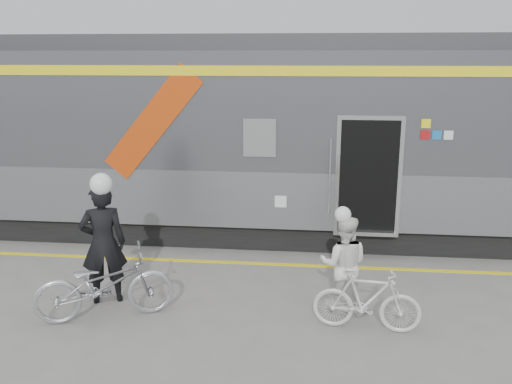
# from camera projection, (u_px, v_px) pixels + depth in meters

# --- Properties ---
(ground) EXTENTS (90.00, 90.00, 0.00)m
(ground) POSITION_uv_depth(u_px,v_px,m) (268.00, 320.00, 7.83)
(ground) COLOR slate
(ground) RESTS_ON ground
(train) EXTENTS (24.00, 3.17, 4.10)m
(train) POSITION_uv_depth(u_px,v_px,m) (258.00, 136.00, 11.43)
(train) COLOR black
(train) RESTS_ON ground
(safety_strip) EXTENTS (24.00, 0.12, 0.01)m
(safety_strip) POSITION_uv_depth(u_px,v_px,m) (278.00, 264.00, 9.90)
(safety_strip) COLOR yellow
(safety_strip) RESTS_ON ground
(man) EXTENTS (0.80, 0.67, 1.88)m
(man) POSITION_uv_depth(u_px,v_px,m) (103.00, 244.00, 8.23)
(man) COLOR black
(man) RESTS_ON ground
(bicycle_left) EXTENTS (2.08, 1.36, 1.03)m
(bicycle_left) POSITION_uv_depth(u_px,v_px,m) (104.00, 285.00, 7.78)
(bicycle_left) COLOR #B0B1B8
(bicycle_left) RESTS_ON ground
(woman) EXTENTS (0.77, 0.63, 1.48)m
(woman) POSITION_uv_depth(u_px,v_px,m) (344.00, 264.00, 7.94)
(woman) COLOR white
(woman) RESTS_ON ground
(bicycle_right) EXTENTS (1.53, 0.57, 0.90)m
(bicycle_right) POSITION_uv_depth(u_px,v_px,m) (367.00, 300.00, 7.45)
(bicycle_right) COLOR silver
(bicycle_right) RESTS_ON ground
(helmet_man) EXTENTS (0.33, 0.33, 0.33)m
(helmet_man) POSITION_uv_depth(u_px,v_px,m) (98.00, 173.00, 7.95)
(helmet_man) COLOR white
(helmet_man) RESTS_ON man
(helmet_woman) EXTENTS (0.24, 0.24, 0.24)m
(helmet_woman) POSITION_uv_depth(u_px,v_px,m) (346.00, 208.00, 7.73)
(helmet_woman) COLOR white
(helmet_woman) RESTS_ON woman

